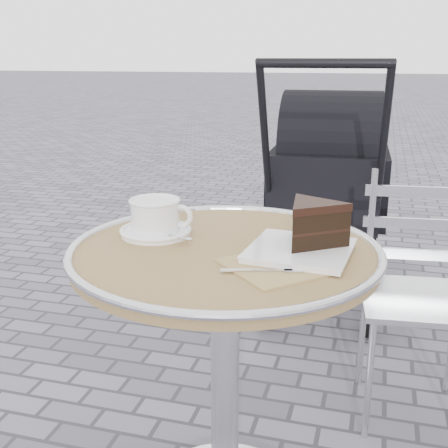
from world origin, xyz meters
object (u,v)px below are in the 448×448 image
(cafe_table, at_px, (225,313))
(cappuccino_set, at_px, (156,219))
(cake_plate_set, at_px, (309,230))
(bistro_chair, at_px, (418,266))
(baby_stroller, at_px, (327,194))

(cafe_table, xyz_separation_m, cappuccino_set, (-0.19, 0.05, 0.20))
(cafe_table, xyz_separation_m, cake_plate_set, (0.19, 0.02, 0.22))
(bistro_chair, height_order, baby_stroller, baby_stroller)
(cake_plate_set, height_order, bistro_chair, cake_plate_set)
(baby_stroller, bearing_deg, cafe_table, -95.82)
(cake_plate_set, xyz_separation_m, bistro_chair, (0.29, 0.63, -0.29))
(cafe_table, height_order, bistro_chair, bistro_chair)
(cappuccino_set, distance_m, bistro_chair, 0.93)
(cake_plate_set, relative_size, baby_stroller, 0.30)
(cafe_table, distance_m, bistro_chair, 0.81)
(cappuccino_set, xyz_separation_m, cake_plate_set, (0.38, -0.03, 0.01))
(cappuccino_set, relative_size, cake_plate_set, 0.56)
(bistro_chair, distance_m, baby_stroller, 0.92)
(cappuccino_set, bearing_deg, cake_plate_set, -12.44)
(bistro_chair, xyz_separation_m, baby_stroller, (-0.38, 0.84, 0.02))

